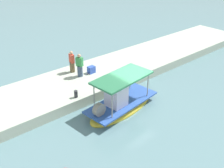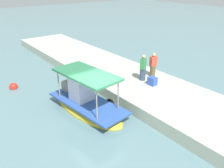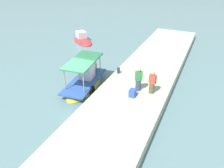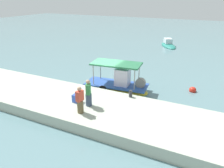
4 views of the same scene
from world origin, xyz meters
The scene contains 9 objects.
ground_plane centered at (0.00, 0.00, 0.00)m, with size 120.00×120.00×0.00m, color slate.
dock_quay centered at (0.00, -4.26, 0.36)m, with size 36.00×5.01×0.72m, color #B3BBA7.
main_fishing_boat centered at (1.13, -0.04, 0.43)m, with size 5.53×2.57×2.71m.
fisherman_near_bollard centered at (1.18, -4.57, 1.53)m, with size 0.53×0.58×1.79m.
fisherman_by_crate centered at (1.21, -5.59, 1.50)m, with size 0.43×0.52×1.71m.
mooring_bollard centered at (3.13, -2.17, 0.96)m, with size 0.24×0.24×0.49m, color #2D2D33.
cargo_crate centered at (0.19, -4.49, 0.99)m, with size 0.53×0.43×0.53m, color #3354BB.
marker_buoy centered at (6.80, 2.46, 0.11)m, with size 0.57×0.57×0.57m.
moored_boat_near centered at (10.70, 5.96, 0.21)m, with size 4.00×4.39×1.46m.
Camera 3 is at (-12.77, -8.79, 9.40)m, focal length 36.37 mm.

